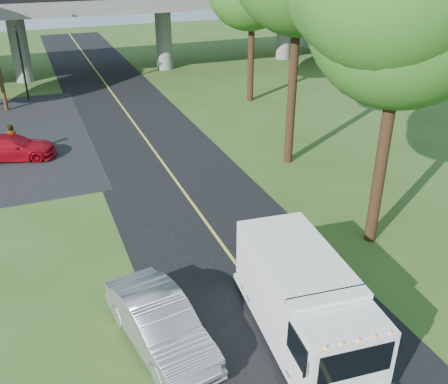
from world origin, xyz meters
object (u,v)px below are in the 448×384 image
step_van (303,299)px  red_sedan (11,147)px  traffic_signal (21,56)px  pedestrian (13,140)px  silver_sedan (160,324)px

step_van → red_sedan: step_van is taller
traffic_signal → step_van: bearing=-77.6°
step_van → pedestrian: 19.26m
silver_sedan → step_van: bearing=-27.5°
silver_sedan → pedestrian: size_ratio=2.59×
traffic_signal → pedestrian: traffic_signal is taller
red_sedan → pedestrian: (0.12, 0.34, 0.24)m
traffic_signal → silver_sedan: 27.73m
silver_sedan → pedestrian: pedestrian is taller
traffic_signal → silver_sedan: bearing=-84.9°
silver_sedan → red_sedan: bearing=92.2°
red_sedan → traffic_signal: bearing=8.1°
silver_sedan → traffic_signal: bearing=84.4°
silver_sedan → pedestrian: (-3.59, 16.59, 0.13)m
step_van → silver_sedan: step_van is taller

